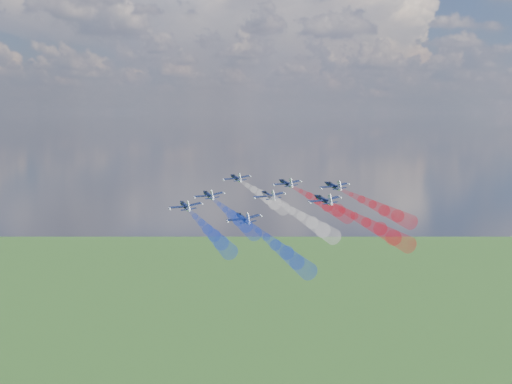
# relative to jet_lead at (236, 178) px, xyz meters

# --- Properties ---
(jet_lead) EXTENTS (13.28, 14.10, 4.89)m
(jet_lead) POSITION_rel_jet_lead_xyz_m (0.00, 0.00, 0.00)
(jet_lead) COLOR black
(trail_lead) EXTENTS (21.06, 30.10, 7.35)m
(trail_lead) POSITION_rel_jet_lead_xyz_m (11.54, -17.84, -2.18)
(trail_lead) COLOR white
(jet_inner_left) EXTENTS (13.28, 14.10, 4.89)m
(jet_inner_left) POSITION_rel_jet_lead_xyz_m (-2.96, -18.04, -2.95)
(jet_inner_left) COLOR black
(trail_inner_left) EXTENTS (21.06, 30.10, 7.35)m
(trail_inner_left) POSITION_rel_jet_lead_xyz_m (8.58, -35.88, -5.13)
(trail_inner_left) COLOR blue
(jet_inner_right) EXTENTS (13.28, 14.10, 4.89)m
(jet_inner_right) POSITION_rel_jet_lead_xyz_m (16.16, -5.01, -0.59)
(jet_inner_right) COLOR black
(trail_inner_right) EXTENTS (21.06, 30.10, 7.35)m
(trail_inner_right) POSITION_rel_jet_lead_xyz_m (27.69, -22.84, -2.78)
(trail_inner_right) COLOR red
(jet_outer_left) EXTENTS (13.28, 14.10, 4.89)m
(jet_outer_left) POSITION_rel_jet_lead_xyz_m (-4.59, -32.49, -3.91)
(jet_outer_left) COLOR black
(trail_outer_left) EXTENTS (21.06, 30.10, 7.35)m
(trail_outer_left) POSITION_rel_jet_lead_xyz_m (6.94, -50.33, -6.10)
(trail_outer_left) COLOR blue
(jet_center_third) EXTENTS (13.28, 14.10, 4.89)m
(jet_center_third) POSITION_rel_jet_lead_xyz_m (14.77, -22.70, -1.93)
(jet_center_third) COLOR black
(trail_center_third) EXTENTS (21.06, 30.10, 7.35)m
(trail_center_third) POSITION_rel_jet_lead_xyz_m (26.31, -40.53, -4.12)
(trail_center_third) COLOR white
(jet_outer_right) EXTENTS (13.28, 14.10, 4.89)m
(jet_outer_right) POSITION_rel_jet_lead_xyz_m (30.24, -10.41, -0.39)
(jet_outer_right) COLOR black
(trail_outer_right) EXTENTS (21.06, 30.10, 7.35)m
(trail_outer_right) POSITION_rel_jet_lead_xyz_m (41.78, -28.24, -2.58)
(trail_outer_right) COLOR red
(jet_rear_left) EXTENTS (13.28, 14.10, 4.89)m
(jet_rear_left) POSITION_rel_jet_lead_xyz_m (12.00, -38.30, -5.48)
(jet_rear_left) COLOR black
(trail_rear_left) EXTENTS (21.06, 30.10, 7.35)m
(trail_rear_left) POSITION_rel_jet_lead_xyz_m (23.54, -56.14, -7.66)
(trail_rear_left) COLOR blue
(jet_rear_right) EXTENTS (13.28, 14.10, 4.89)m
(jet_rear_right) POSITION_rel_jet_lead_xyz_m (29.71, -27.41, -1.95)
(jet_rear_right) COLOR black
(trail_rear_right) EXTENTS (21.06, 30.10, 7.35)m
(trail_rear_right) POSITION_rel_jet_lead_xyz_m (41.25, -45.24, -4.13)
(trail_rear_right) COLOR red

